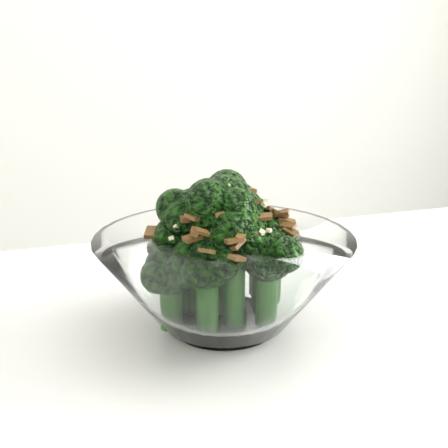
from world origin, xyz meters
name	(u,v)px	position (x,y,z in m)	size (l,w,h in m)	color
broccoli_dish	(225,269)	(-0.12, 0.20, 0.80)	(0.20, 0.20, 0.12)	white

